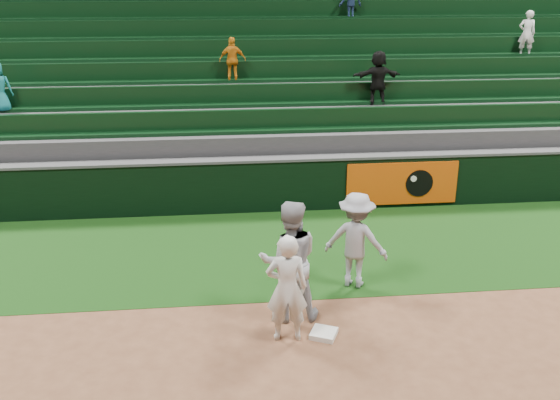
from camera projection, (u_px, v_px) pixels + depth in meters
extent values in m
plane|color=brown|center=(303.00, 330.00, 9.60)|extent=(70.00, 70.00, 0.00)
cube|color=black|center=(282.00, 249.00, 12.40)|extent=(36.00, 4.20, 0.01)
cube|color=white|center=(324.00, 334.00, 9.43)|extent=(0.49, 0.49, 0.08)
imported|color=silver|center=(287.00, 288.00, 9.10)|extent=(0.63, 0.43, 1.69)
imported|color=#A4A6AF|center=(289.00, 261.00, 9.64)|extent=(0.97, 0.76, 1.97)
imported|color=#999CA6|center=(356.00, 240.00, 10.68)|extent=(1.26, 1.04, 1.70)
cube|color=black|center=(272.00, 185.00, 14.25)|extent=(36.00, 0.35, 1.20)
cube|color=#D84C0A|center=(402.00, 183.00, 14.36)|extent=(2.60, 0.05, 1.00)
cylinder|color=black|center=(419.00, 183.00, 14.37)|extent=(0.64, 0.02, 0.64)
cylinder|color=white|center=(414.00, 179.00, 14.30)|extent=(0.14, 0.02, 0.14)
cube|color=#424244|center=(272.00, 159.00, 14.03)|extent=(36.00, 0.40, 0.06)
cube|color=#313133|center=(269.00, 166.00, 14.84)|extent=(36.00, 0.85, 1.65)
cube|color=black|center=(268.00, 120.00, 14.71)|extent=(36.00, 0.14, 0.50)
cube|color=black|center=(269.00, 130.00, 14.63)|extent=(36.00, 0.45, 0.08)
cube|color=#313133|center=(266.00, 148.00, 15.56)|extent=(36.00, 0.85, 2.10)
cube|color=black|center=(265.00, 94.00, 15.35)|extent=(36.00, 0.14, 0.50)
cube|color=black|center=(265.00, 104.00, 15.26)|extent=(36.00, 0.45, 0.08)
cube|color=#313133|center=(263.00, 131.00, 16.28)|extent=(36.00, 0.85, 2.55)
cube|color=black|center=(262.00, 71.00, 15.99)|extent=(36.00, 0.14, 0.50)
cube|color=black|center=(263.00, 80.00, 15.90)|extent=(36.00, 0.45, 0.08)
cube|color=#313133|center=(261.00, 115.00, 16.99)|extent=(36.00, 0.85, 3.00)
cube|color=black|center=(259.00, 49.00, 16.63)|extent=(36.00, 0.14, 0.50)
cube|color=black|center=(260.00, 58.00, 16.54)|extent=(36.00, 0.45, 0.08)
cube|color=#313133|center=(259.00, 101.00, 17.71)|extent=(36.00, 0.85, 3.45)
cube|color=black|center=(257.00, 29.00, 17.27)|extent=(36.00, 0.14, 0.50)
cube|color=black|center=(258.00, 37.00, 17.18)|extent=(36.00, 0.45, 0.08)
cube|color=#313133|center=(256.00, 88.00, 18.43)|extent=(36.00, 0.85, 3.90)
cube|color=black|center=(255.00, 10.00, 17.90)|extent=(36.00, 0.14, 0.50)
cube|color=black|center=(255.00, 18.00, 17.82)|extent=(36.00, 0.45, 0.08)
cube|color=#313133|center=(254.00, 76.00, 19.14)|extent=(36.00, 0.85, 4.35)
cube|color=black|center=(253.00, 0.00, 18.46)|extent=(36.00, 0.45, 0.08)
imported|color=orange|center=(233.00, 60.00, 15.53)|extent=(0.67, 0.29, 1.13)
imported|color=black|center=(378.00, 78.00, 15.20)|extent=(1.25, 0.50, 1.31)
imported|color=white|center=(527.00, 33.00, 16.93)|extent=(0.51, 0.40, 1.22)
imported|color=#101D38|center=(351.00, 0.00, 17.79)|extent=(0.76, 0.54, 1.06)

